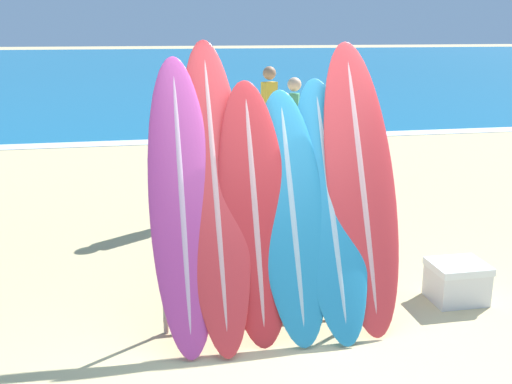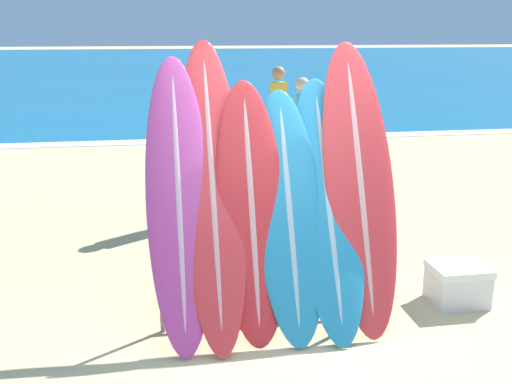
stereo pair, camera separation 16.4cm
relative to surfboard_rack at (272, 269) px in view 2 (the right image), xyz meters
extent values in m
plane|color=tan|center=(0.26, -0.56, -0.49)|extent=(160.00, 160.00, 0.00)
cube|color=#146693|center=(0.26, 38.30, -0.49)|extent=(120.00, 60.00, 0.00)
cube|color=white|center=(0.26, 8.60, -0.49)|extent=(120.00, 0.60, 0.01)
cylinder|color=gray|center=(-0.91, 0.00, -0.03)|extent=(0.04, 0.04, 0.92)
cylinder|color=gray|center=(0.91, 0.00, -0.03)|extent=(0.04, 0.04, 0.92)
cylinder|color=gray|center=(0.00, 0.00, 0.40)|extent=(1.86, 0.04, 0.04)
cylinder|color=gray|center=(0.00, 0.00, -0.37)|extent=(1.86, 0.04, 0.04)
ellipsoid|color=#B23D8E|center=(-0.74, 0.07, 0.61)|extent=(0.52, 1.20, 2.21)
ellipsoid|color=#CAA1BE|center=(-0.74, 0.07, 0.61)|extent=(0.09, 1.16, 2.13)
ellipsoid|color=red|center=(-0.47, 0.12, 0.68)|extent=(0.53, 1.37, 2.34)
ellipsoid|color=#D59E9F|center=(-0.47, 0.12, 0.68)|extent=(0.10, 1.33, 2.26)
ellipsoid|color=red|center=(-0.17, 0.02, 0.52)|extent=(0.56, 0.96, 2.02)
ellipsoid|color=#D19A9C|center=(-0.17, 0.02, 0.52)|extent=(0.10, 0.93, 1.94)
ellipsoid|color=teal|center=(0.14, 0.00, 0.47)|extent=(0.56, 1.04, 1.93)
ellipsoid|color=#98BACC|center=(0.14, 0.00, 0.47)|extent=(0.10, 1.01, 1.86)
ellipsoid|color=teal|center=(0.48, 0.03, 0.51)|extent=(0.56, 1.17, 2.01)
ellipsoid|color=#98BACC|center=(0.48, 0.03, 0.51)|extent=(0.10, 1.14, 1.94)
ellipsoid|color=red|center=(0.76, 0.09, 0.67)|extent=(0.60, 1.14, 2.32)
ellipsoid|color=#D59E9F|center=(0.76, 0.09, 0.67)|extent=(0.11, 1.11, 2.23)
cylinder|color=beige|center=(1.39, 4.77, -0.10)|extent=(0.11, 0.11, 0.79)
cylinder|color=beige|center=(1.46, 4.93, -0.10)|extent=(0.11, 0.11, 0.79)
cube|color=gold|center=(1.42, 4.85, 0.18)|extent=(0.21, 0.26, 0.24)
cube|color=#42996B|center=(1.42, 4.85, 0.60)|extent=(0.23, 0.28, 0.62)
sphere|color=beige|center=(1.42, 4.85, 1.06)|extent=(0.22, 0.22, 0.22)
cylinder|color=#A87A5B|center=(1.35, 6.04, -0.07)|extent=(0.12, 0.12, 0.84)
cylinder|color=#A87A5B|center=(1.19, 5.96, -0.07)|extent=(0.12, 0.12, 0.84)
cube|color=#478466|center=(1.27, 6.00, 0.22)|extent=(0.28, 0.23, 0.25)
cube|color=gold|center=(1.27, 6.00, 0.67)|extent=(0.30, 0.25, 0.66)
sphere|color=#A87A5B|center=(1.27, 6.00, 1.15)|extent=(0.24, 0.24, 0.24)
cylinder|color=#846047|center=(-0.36, 2.85, -0.08)|extent=(0.11, 0.11, 0.82)
cylinder|color=#846047|center=(-0.52, 2.93, -0.08)|extent=(0.11, 0.11, 0.82)
cube|color=#385693|center=(-0.44, 2.89, 0.21)|extent=(0.27, 0.23, 0.25)
cube|color=gold|center=(-0.44, 2.89, 0.65)|extent=(0.29, 0.25, 0.64)
sphere|color=#846047|center=(-0.44, 2.89, 1.12)|extent=(0.23, 0.23, 0.23)
cube|color=silver|center=(1.73, 0.10, -0.34)|extent=(0.47, 0.40, 0.30)
cube|color=white|center=(1.73, 0.10, -0.16)|extent=(0.49, 0.42, 0.07)
camera|label=1|loc=(-1.05, -4.49, 1.93)|focal=42.00mm
camera|label=2|loc=(-0.89, -4.52, 1.93)|focal=42.00mm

